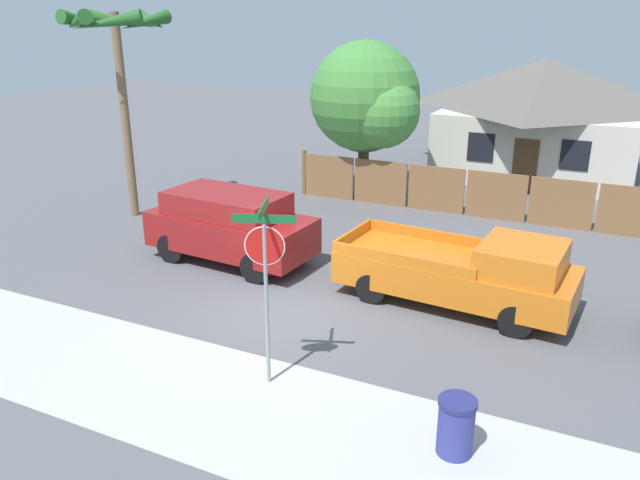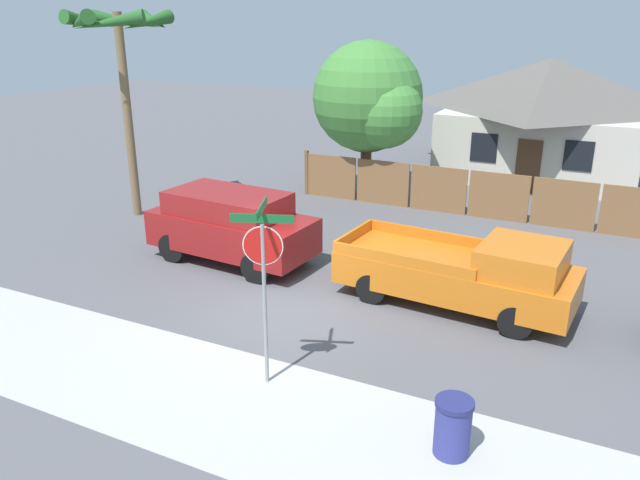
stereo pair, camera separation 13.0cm
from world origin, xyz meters
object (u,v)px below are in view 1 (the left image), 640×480
oak_tree (369,100)px  red_suv (230,225)px  house (542,114)px  trash_bin (456,426)px  stop_sign (265,264)px  palm_tree (117,40)px  orange_pickup (465,272)px

oak_tree → red_suv: 8.11m
house → oak_tree: (-5.15, -6.78, 1.06)m
trash_bin → stop_sign: bearing=172.3°
palm_tree → trash_bin: 15.56m
red_suv → orange_pickup: red_suv is taller
orange_pickup → stop_sign: bearing=-113.1°
house → trash_bin: (1.40, -19.69, -1.97)m
palm_tree → red_suv: size_ratio=1.41×
red_suv → palm_tree: bearing=162.3°
stop_sign → red_suv: bearing=108.5°
oak_tree → palm_tree: palm_tree is taller
oak_tree → red_suv: (-0.91, -7.67, -2.46)m
palm_tree → trash_bin: (12.71, -7.35, -5.15)m
house → red_suv: (-6.06, -14.46, -1.39)m
house → orange_pickup: (0.29, -14.48, -1.60)m
house → oak_tree: bearing=-127.2°
trash_bin → orange_pickup: bearing=102.1°
red_suv → orange_pickup: size_ratio=0.85×
oak_tree → orange_pickup: (5.44, -7.70, -2.67)m
oak_tree → trash_bin: oak_tree is taller
palm_tree → red_suv: 7.28m
orange_pickup → palm_tree: bearing=173.8°
trash_bin → house: bearing=94.1°
palm_tree → trash_bin: size_ratio=6.91×
red_suv → orange_pickup: bearing=4.1°
stop_sign → trash_bin: bearing=-28.6°
oak_tree → stop_sign: (2.99, -12.42, -1.17)m
oak_tree → stop_sign: 12.83m
oak_tree → orange_pickup: bearing=-54.7°
stop_sign → oak_tree: bearing=82.6°
orange_pickup → stop_sign: size_ratio=1.61×
red_suv → trash_bin: size_ratio=4.91×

